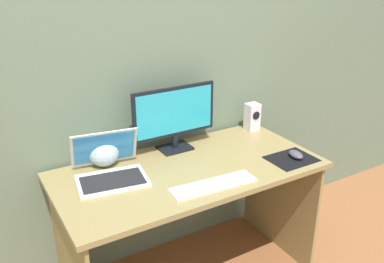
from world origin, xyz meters
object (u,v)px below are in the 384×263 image
fishbowl (103,151)px  mouse (296,155)px  keyboard_external (213,185)px  monitor (174,116)px  laptop (109,169)px  speaker_right (252,117)px

fishbowl → mouse: 1.03m
keyboard_external → mouse: 0.55m
monitor → laptop: size_ratio=1.31×
keyboard_external → mouse: mouse is taller
monitor → speaker_right: (0.56, 0.01, -0.12)m
monitor → keyboard_external: monitor is taller
laptop → mouse: 1.00m
fishbowl → mouse: fishbowl is taller
speaker_right → mouse: size_ratio=1.71×
monitor → speaker_right: monitor is taller
mouse → fishbowl: bearing=161.5°
monitor → fishbowl: 0.43m
speaker_right → fishbowl: 0.97m
speaker_right → keyboard_external: 0.77m
fishbowl → mouse: (0.92, -0.45, -0.06)m
speaker_right → laptop: laptop is taller
monitor → speaker_right: bearing=0.8°
keyboard_external → mouse: (0.55, 0.02, 0.02)m
laptop → keyboard_external: laptop is taller
laptop → mouse: size_ratio=3.79×
mouse → monitor: bearing=146.8°
laptop → keyboard_external: size_ratio=0.88×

